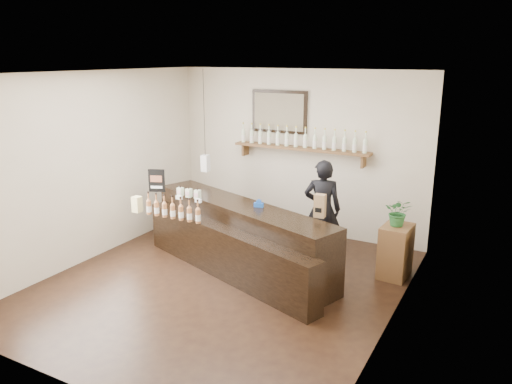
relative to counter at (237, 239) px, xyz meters
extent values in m
plane|color=black|center=(0.10, -0.58, -0.44)|extent=(5.00, 5.00, 0.00)
plane|color=beige|center=(0.10, 1.92, 0.96)|extent=(4.50, 0.00, 4.50)
plane|color=beige|center=(0.10, -3.08, 0.96)|extent=(4.50, 0.00, 4.50)
plane|color=beige|center=(-2.15, -0.58, 0.96)|extent=(0.00, 5.00, 5.00)
plane|color=beige|center=(2.35, -0.58, 0.96)|extent=(0.00, 5.00, 5.00)
plane|color=white|center=(0.10, -0.58, 2.36)|extent=(5.00, 5.00, 0.00)
cube|color=brown|center=(0.20, 1.79, 1.06)|extent=(2.40, 0.25, 0.04)
cube|color=brown|center=(-0.88, 1.82, 0.94)|extent=(0.04, 0.20, 0.20)
cube|color=brown|center=(1.28, 1.82, 0.94)|extent=(0.04, 0.20, 0.20)
cube|color=black|center=(-0.25, 1.89, 1.64)|extent=(1.02, 0.04, 0.72)
cube|color=#483F2E|center=(-0.25, 1.87, 1.64)|extent=(0.92, 0.01, 0.62)
cube|color=white|center=(-1.20, 1.02, 0.81)|extent=(0.12, 0.12, 0.28)
cylinder|color=black|center=(-1.20, 1.02, 1.65)|extent=(0.01, 0.01, 1.41)
cylinder|color=#E0F4CC|center=(-0.90, 1.79, 1.18)|extent=(0.07, 0.07, 0.20)
cone|color=#E0F4CC|center=(-0.90, 1.79, 1.31)|extent=(0.07, 0.07, 0.05)
cylinder|color=#E0F4CC|center=(-0.90, 1.79, 1.37)|extent=(0.02, 0.02, 0.07)
cylinder|color=gold|center=(-0.90, 1.79, 1.42)|extent=(0.03, 0.03, 0.02)
cylinder|color=white|center=(-0.90, 1.79, 1.16)|extent=(0.07, 0.07, 0.09)
cylinder|color=#E0F4CC|center=(-0.73, 1.79, 1.18)|extent=(0.07, 0.07, 0.20)
cone|color=#E0F4CC|center=(-0.73, 1.79, 1.31)|extent=(0.07, 0.07, 0.05)
cylinder|color=#E0F4CC|center=(-0.73, 1.79, 1.37)|extent=(0.02, 0.02, 0.07)
cylinder|color=gold|center=(-0.73, 1.79, 1.42)|extent=(0.03, 0.03, 0.02)
cylinder|color=white|center=(-0.73, 1.79, 1.16)|extent=(0.07, 0.07, 0.09)
cylinder|color=#E0F4CC|center=(-0.56, 1.79, 1.18)|extent=(0.07, 0.07, 0.20)
cone|color=#E0F4CC|center=(-0.56, 1.79, 1.31)|extent=(0.07, 0.07, 0.05)
cylinder|color=#E0F4CC|center=(-0.56, 1.79, 1.37)|extent=(0.02, 0.02, 0.07)
cylinder|color=gold|center=(-0.56, 1.79, 1.42)|extent=(0.03, 0.03, 0.02)
cylinder|color=white|center=(-0.56, 1.79, 1.16)|extent=(0.07, 0.07, 0.09)
cylinder|color=#E0F4CC|center=(-0.39, 1.79, 1.18)|extent=(0.07, 0.07, 0.20)
cone|color=#E0F4CC|center=(-0.39, 1.79, 1.31)|extent=(0.07, 0.07, 0.05)
cylinder|color=#E0F4CC|center=(-0.39, 1.79, 1.37)|extent=(0.02, 0.02, 0.07)
cylinder|color=gold|center=(-0.39, 1.79, 1.42)|extent=(0.03, 0.03, 0.02)
cylinder|color=white|center=(-0.39, 1.79, 1.16)|extent=(0.07, 0.07, 0.09)
cylinder|color=#E0F4CC|center=(-0.22, 1.79, 1.18)|extent=(0.07, 0.07, 0.20)
cone|color=#E0F4CC|center=(-0.22, 1.79, 1.31)|extent=(0.07, 0.07, 0.05)
cylinder|color=#E0F4CC|center=(-0.22, 1.79, 1.37)|extent=(0.02, 0.02, 0.07)
cylinder|color=gold|center=(-0.22, 1.79, 1.42)|extent=(0.03, 0.03, 0.02)
cylinder|color=white|center=(-0.22, 1.79, 1.16)|extent=(0.07, 0.07, 0.09)
cylinder|color=#E0F4CC|center=(-0.05, 1.79, 1.18)|extent=(0.07, 0.07, 0.20)
cone|color=#E0F4CC|center=(-0.05, 1.79, 1.31)|extent=(0.07, 0.07, 0.05)
cylinder|color=#E0F4CC|center=(-0.05, 1.79, 1.37)|extent=(0.02, 0.02, 0.07)
cylinder|color=gold|center=(-0.05, 1.79, 1.42)|extent=(0.03, 0.03, 0.02)
cylinder|color=white|center=(-0.05, 1.79, 1.16)|extent=(0.07, 0.07, 0.09)
cylinder|color=#E0F4CC|center=(0.11, 1.79, 1.18)|extent=(0.07, 0.07, 0.20)
cone|color=#E0F4CC|center=(0.11, 1.79, 1.31)|extent=(0.07, 0.07, 0.05)
cylinder|color=#E0F4CC|center=(0.11, 1.79, 1.37)|extent=(0.02, 0.02, 0.07)
cylinder|color=gold|center=(0.11, 1.79, 1.42)|extent=(0.03, 0.03, 0.02)
cylinder|color=white|center=(0.11, 1.79, 1.16)|extent=(0.07, 0.07, 0.09)
cylinder|color=#E0F4CC|center=(0.28, 1.79, 1.18)|extent=(0.07, 0.07, 0.20)
cone|color=#E0F4CC|center=(0.28, 1.79, 1.31)|extent=(0.07, 0.07, 0.05)
cylinder|color=#E0F4CC|center=(0.28, 1.79, 1.37)|extent=(0.02, 0.02, 0.07)
cylinder|color=gold|center=(0.28, 1.79, 1.42)|extent=(0.03, 0.03, 0.02)
cylinder|color=white|center=(0.28, 1.79, 1.16)|extent=(0.07, 0.07, 0.09)
cylinder|color=#E0F4CC|center=(0.45, 1.79, 1.18)|extent=(0.07, 0.07, 0.20)
cone|color=#E0F4CC|center=(0.45, 1.79, 1.31)|extent=(0.07, 0.07, 0.05)
cylinder|color=#E0F4CC|center=(0.45, 1.79, 1.37)|extent=(0.02, 0.02, 0.07)
cylinder|color=gold|center=(0.45, 1.79, 1.42)|extent=(0.03, 0.03, 0.02)
cylinder|color=white|center=(0.45, 1.79, 1.16)|extent=(0.07, 0.07, 0.09)
cylinder|color=#E0F4CC|center=(0.62, 1.79, 1.18)|extent=(0.07, 0.07, 0.20)
cone|color=#E0F4CC|center=(0.62, 1.79, 1.31)|extent=(0.07, 0.07, 0.05)
cylinder|color=#E0F4CC|center=(0.62, 1.79, 1.37)|extent=(0.02, 0.02, 0.07)
cylinder|color=gold|center=(0.62, 1.79, 1.42)|extent=(0.03, 0.03, 0.02)
cylinder|color=white|center=(0.62, 1.79, 1.16)|extent=(0.07, 0.07, 0.09)
cylinder|color=#E0F4CC|center=(0.79, 1.79, 1.18)|extent=(0.07, 0.07, 0.20)
cone|color=#E0F4CC|center=(0.79, 1.79, 1.31)|extent=(0.07, 0.07, 0.05)
cylinder|color=#E0F4CC|center=(0.79, 1.79, 1.37)|extent=(0.02, 0.02, 0.07)
cylinder|color=gold|center=(0.79, 1.79, 1.42)|extent=(0.03, 0.03, 0.02)
cylinder|color=white|center=(0.79, 1.79, 1.16)|extent=(0.07, 0.07, 0.09)
cylinder|color=#E0F4CC|center=(0.96, 1.79, 1.18)|extent=(0.07, 0.07, 0.20)
cone|color=#E0F4CC|center=(0.96, 1.79, 1.31)|extent=(0.07, 0.07, 0.05)
cylinder|color=#E0F4CC|center=(0.96, 1.79, 1.37)|extent=(0.02, 0.02, 0.07)
cylinder|color=gold|center=(0.96, 1.79, 1.42)|extent=(0.03, 0.03, 0.02)
cylinder|color=white|center=(0.96, 1.79, 1.16)|extent=(0.07, 0.07, 0.09)
cylinder|color=#E0F4CC|center=(1.13, 1.79, 1.18)|extent=(0.07, 0.07, 0.20)
cone|color=#E0F4CC|center=(1.13, 1.79, 1.31)|extent=(0.07, 0.07, 0.05)
cylinder|color=#E0F4CC|center=(1.13, 1.79, 1.37)|extent=(0.02, 0.02, 0.07)
cylinder|color=gold|center=(1.13, 1.79, 1.42)|extent=(0.03, 0.03, 0.02)
cylinder|color=white|center=(1.13, 1.79, 1.16)|extent=(0.07, 0.07, 0.09)
cylinder|color=#E0F4CC|center=(1.30, 1.79, 1.18)|extent=(0.07, 0.07, 0.20)
cone|color=#E0F4CC|center=(1.30, 1.79, 1.31)|extent=(0.07, 0.07, 0.05)
cylinder|color=#E0F4CC|center=(1.30, 1.79, 1.37)|extent=(0.02, 0.02, 0.07)
cylinder|color=gold|center=(1.30, 1.79, 1.42)|extent=(0.03, 0.03, 0.02)
cylinder|color=white|center=(1.30, 1.79, 1.16)|extent=(0.07, 0.07, 0.09)
cube|color=black|center=(0.01, 0.12, 0.03)|extent=(3.36, 1.68, 0.94)
cube|color=black|center=(0.01, -0.32, -0.09)|extent=(3.26, 1.40, 0.71)
cube|color=white|center=(-0.93, -0.09, 0.52)|extent=(0.10, 0.04, 0.05)
cube|color=white|center=(-0.58, -0.09, 0.52)|extent=(0.10, 0.04, 0.05)
cube|color=#EBDF90|center=(-1.55, -0.32, 0.33)|extent=(0.12, 0.12, 0.12)
cube|color=#EBDF90|center=(-1.55, -0.32, 0.45)|extent=(0.12, 0.12, 0.12)
cube|color=#E0F4CC|center=(-1.03, 0.07, 0.56)|extent=(0.08, 0.08, 0.13)
cube|color=beige|center=(-1.03, 0.03, 0.56)|extent=(0.07, 0.00, 0.06)
cylinder|color=black|center=(-1.03, 0.07, 0.64)|extent=(0.02, 0.02, 0.03)
cube|color=#E0F4CC|center=(-0.87, 0.07, 0.56)|extent=(0.08, 0.08, 0.13)
cube|color=beige|center=(-0.87, 0.03, 0.56)|extent=(0.07, 0.00, 0.06)
cylinder|color=black|center=(-0.87, 0.07, 0.64)|extent=(0.02, 0.02, 0.03)
cube|color=#E0F4CC|center=(-0.71, 0.07, 0.56)|extent=(0.08, 0.08, 0.13)
cube|color=beige|center=(-0.71, 0.03, 0.56)|extent=(0.07, 0.00, 0.06)
cylinder|color=black|center=(-0.71, 0.07, 0.64)|extent=(0.02, 0.02, 0.03)
cylinder|color=#A86839|center=(-1.33, -0.32, 0.37)|extent=(0.07, 0.07, 0.20)
cone|color=#A86839|center=(-1.33, -0.32, 0.50)|extent=(0.07, 0.07, 0.05)
cylinder|color=#A86839|center=(-1.33, -0.32, 0.56)|extent=(0.02, 0.02, 0.07)
cylinder|color=black|center=(-1.33, -0.32, 0.61)|extent=(0.03, 0.03, 0.02)
cylinder|color=white|center=(-1.33, -0.32, 0.35)|extent=(0.07, 0.07, 0.09)
cylinder|color=#A86839|center=(-1.18, -0.32, 0.37)|extent=(0.07, 0.07, 0.20)
cone|color=#A86839|center=(-1.18, -0.32, 0.50)|extent=(0.07, 0.07, 0.05)
cylinder|color=#A86839|center=(-1.18, -0.32, 0.56)|extent=(0.02, 0.02, 0.07)
cylinder|color=black|center=(-1.18, -0.32, 0.61)|extent=(0.03, 0.03, 0.02)
cylinder|color=white|center=(-1.18, -0.32, 0.35)|extent=(0.07, 0.07, 0.09)
cylinder|color=#A86839|center=(-1.03, -0.32, 0.37)|extent=(0.07, 0.07, 0.20)
cone|color=#A86839|center=(-1.03, -0.32, 0.50)|extent=(0.07, 0.07, 0.05)
cylinder|color=#A86839|center=(-1.03, -0.32, 0.56)|extent=(0.02, 0.02, 0.07)
cylinder|color=black|center=(-1.03, -0.32, 0.61)|extent=(0.03, 0.03, 0.02)
cylinder|color=white|center=(-1.03, -0.32, 0.35)|extent=(0.07, 0.07, 0.09)
cylinder|color=#A86839|center=(-0.88, -0.32, 0.37)|extent=(0.07, 0.07, 0.20)
cone|color=#A86839|center=(-0.88, -0.32, 0.50)|extent=(0.07, 0.07, 0.05)
cylinder|color=#A86839|center=(-0.88, -0.32, 0.56)|extent=(0.02, 0.02, 0.07)
cylinder|color=black|center=(-0.88, -0.32, 0.61)|extent=(0.03, 0.03, 0.02)
cylinder|color=white|center=(-0.88, -0.32, 0.35)|extent=(0.07, 0.07, 0.09)
cylinder|color=#A86839|center=(-0.73, -0.32, 0.37)|extent=(0.07, 0.07, 0.20)
cone|color=#A86839|center=(-0.73, -0.32, 0.50)|extent=(0.07, 0.07, 0.05)
cylinder|color=#A86839|center=(-0.73, -0.32, 0.56)|extent=(0.02, 0.02, 0.07)
cylinder|color=black|center=(-0.73, -0.32, 0.61)|extent=(0.03, 0.03, 0.02)
cylinder|color=white|center=(-0.73, -0.32, 0.35)|extent=(0.07, 0.07, 0.09)
cylinder|color=#A86839|center=(-0.58, -0.32, 0.37)|extent=(0.07, 0.07, 0.20)
cone|color=#A86839|center=(-0.58, -0.32, 0.50)|extent=(0.07, 0.07, 0.05)
cylinder|color=#A86839|center=(-0.58, -0.32, 0.56)|extent=(0.02, 0.02, 0.07)
cylinder|color=black|center=(-0.58, -0.32, 0.61)|extent=(0.03, 0.03, 0.02)
cylinder|color=white|center=(-0.58, -0.32, 0.35)|extent=(0.07, 0.07, 0.09)
cylinder|color=#A86839|center=(-0.44, -0.32, 0.37)|extent=(0.07, 0.07, 0.20)
cone|color=#A86839|center=(-0.44, -0.32, 0.50)|extent=(0.07, 0.07, 0.05)
cylinder|color=#A86839|center=(-0.44, -0.32, 0.56)|extent=(0.02, 0.02, 0.07)
cylinder|color=black|center=(-0.44, -0.32, 0.61)|extent=(0.03, 0.03, 0.02)
cylinder|color=white|center=(-0.44, -0.32, 0.35)|extent=(0.07, 0.07, 0.09)
cube|color=black|center=(-1.49, 0.09, 0.68)|extent=(0.25, 0.11, 0.36)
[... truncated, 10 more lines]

